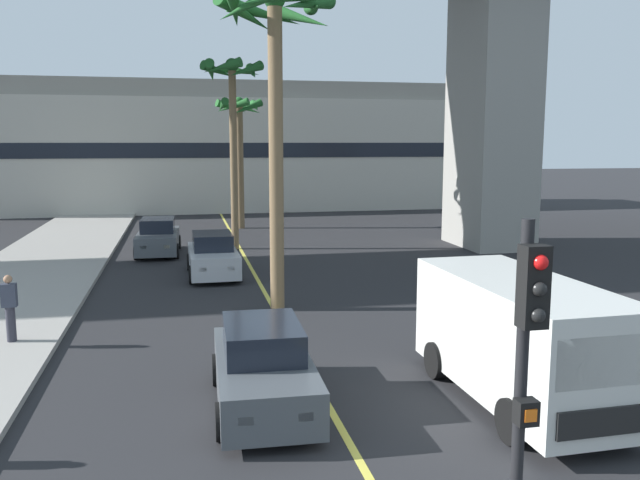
# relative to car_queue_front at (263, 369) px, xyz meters

# --- Properties ---
(lane_stripe_center) EXTENTS (0.14, 56.00, 0.01)m
(lane_stripe_center) POSITION_rel_car_queue_front_xyz_m (1.18, 10.51, -0.72)
(lane_stripe_center) COLOR #DBCC4C
(lane_stripe_center) RESTS_ON ground
(pier_building_backdrop) EXTENTS (36.38, 8.04, 9.01)m
(pier_building_backdrop) POSITION_rel_car_queue_front_xyz_m (1.18, 37.41, 3.72)
(pier_building_backdrop) COLOR beige
(pier_building_backdrop) RESTS_ON ground
(car_queue_front) EXTENTS (1.92, 4.14, 1.56)m
(car_queue_front) POSITION_rel_car_queue_front_xyz_m (0.00, 0.00, 0.00)
(car_queue_front) COLOR #4C5156
(car_queue_front) RESTS_ON ground
(car_queue_second) EXTENTS (1.93, 4.15, 1.56)m
(car_queue_second) POSITION_rel_car_queue_front_xyz_m (-2.45, 17.71, 0.00)
(car_queue_second) COLOR #4C5156
(car_queue_second) RESTS_ON ground
(car_queue_third) EXTENTS (1.88, 4.12, 1.56)m
(car_queue_third) POSITION_rel_car_queue_front_xyz_m (-0.33, 12.46, 0.00)
(car_queue_third) COLOR #B7BABF
(car_queue_third) RESTS_ON ground
(delivery_van) EXTENTS (2.25, 5.29, 2.36)m
(delivery_van) POSITION_rel_car_queue_front_xyz_m (4.70, -0.82, 0.57)
(delivery_van) COLOR silver
(delivery_van) RESTS_ON ground
(traffic_light_median_near) EXTENTS (0.24, 0.37, 4.20)m
(traffic_light_median_near) POSITION_rel_car_queue_front_xyz_m (1.70, -6.35, 1.99)
(traffic_light_median_near) COLOR black
(traffic_light_median_near) RESTS_ON ground
(palm_tree_near_median) EXTENTS (2.85, 2.94, 8.53)m
(palm_tree_near_median) POSITION_rel_car_queue_front_xyz_m (0.96, 18.42, 6.19)
(palm_tree_near_median) COLOR brown
(palm_tree_near_median) RESTS_ON ground
(palm_tree_mid_median) EXTENTS (3.44, 3.45, 9.07)m
(palm_tree_mid_median) POSITION_rel_car_queue_front_xyz_m (1.27, 7.03, 6.59)
(palm_tree_mid_median) COLOR brown
(palm_tree_mid_median) RESTS_ON ground
(palm_tree_far_median) EXTENTS (2.74, 2.90, 7.33)m
(palm_tree_far_median) POSITION_rel_car_queue_front_xyz_m (1.88, 25.70, 4.91)
(palm_tree_far_median) COLOR brown
(palm_tree_far_median) RESTS_ON ground
(pedestrian_near_crosswalk) EXTENTS (0.34, 0.22, 1.62)m
(pedestrian_near_crosswalk) POSITION_rel_car_queue_front_xyz_m (-5.48, 4.77, 0.28)
(pedestrian_near_crosswalk) COLOR #2D2D38
(pedestrian_near_crosswalk) RESTS_ON sidewalk_left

